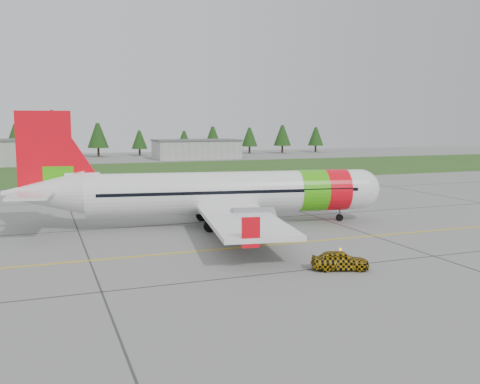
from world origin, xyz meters
name	(u,v)px	position (x,y,z in m)	size (l,w,h in m)	color
ground	(320,269)	(0.00, 0.00, 0.00)	(320.00, 320.00, 0.00)	gray
aircraft	(220,193)	(-1.38, 17.80, 3.27)	(37.29, 34.75, 11.35)	white
follow_me_car	(341,242)	(1.19, -0.76, 2.00)	(1.61, 1.36, 3.99)	#CC9D0B
grass_strip	(130,172)	(0.00, 82.00, 0.01)	(320.00, 50.00, 0.03)	#30561E
taxi_guideline	(273,245)	(0.00, 8.00, 0.01)	(120.00, 0.25, 0.02)	gold
hangar_east	(196,150)	(25.00, 118.00, 2.60)	(24.00, 12.00, 5.20)	#A8A8A3
treeline	(101,140)	(0.00, 138.00, 5.00)	(160.00, 8.00, 10.00)	#1C3F14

